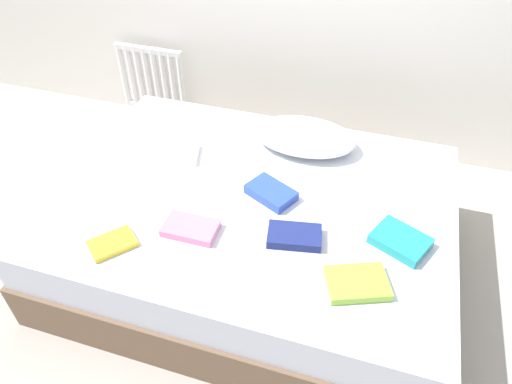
# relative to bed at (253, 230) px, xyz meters

# --- Properties ---
(ground_plane) EXTENTS (8.00, 8.00, 0.00)m
(ground_plane) POSITION_rel_bed_xyz_m (0.00, 0.00, -0.25)
(ground_plane) COLOR #9E998E
(bed) EXTENTS (2.00, 1.50, 0.50)m
(bed) POSITION_rel_bed_xyz_m (0.00, 0.00, 0.00)
(bed) COLOR brown
(bed) RESTS_ON ground
(radiator) EXTENTS (0.53, 0.04, 0.51)m
(radiator) POSITION_rel_bed_xyz_m (-1.19, 1.20, 0.10)
(radiator) COLOR white
(radiator) RESTS_ON ground
(pillow) EXTENTS (0.57, 0.35, 0.14)m
(pillow) POSITION_rel_bed_xyz_m (0.15, 0.48, 0.32)
(pillow) COLOR white
(pillow) RESTS_ON bed
(textbook_pink) EXTENTS (0.25, 0.15, 0.04)m
(textbook_pink) POSITION_rel_bed_xyz_m (-0.20, -0.32, 0.27)
(textbook_pink) COLOR pink
(textbook_pink) RESTS_ON bed
(textbook_navy) EXTENTS (0.26, 0.19, 0.04)m
(textbook_navy) POSITION_rel_bed_xyz_m (0.27, -0.23, 0.28)
(textbook_navy) COLOR navy
(textbook_navy) RESTS_ON bed
(textbook_white) EXTENTS (0.24, 0.23, 0.03)m
(textbook_white) POSITION_rel_bed_xyz_m (-0.48, 0.19, 0.27)
(textbook_white) COLOR white
(textbook_white) RESTS_ON bed
(textbook_yellow) EXTENTS (0.23, 0.24, 0.03)m
(textbook_yellow) POSITION_rel_bed_xyz_m (-0.50, -0.51, 0.27)
(textbook_yellow) COLOR yellow
(textbook_yellow) RESTS_ON bed
(textbook_teal) EXTENTS (0.29, 0.26, 0.05)m
(textbook_teal) POSITION_rel_bed_xyz_m (0.73, -0.12, 0.28)
(textbook_teal) COLOR teal
(textbook_teal) RESTS_ON bed
(textbook_blue) EXTENTS (0.28, 0.24, 0.05)m
(textbook_blue) POSITION_rel_bed_xyz_m (0.09, 0.02, 0.28)
(textbook_blue) COLOR #2847B7
(textbook_blue) RESTS_ON bed
(textbook_lime) EXTENTS (0.30, 0.26, 0.04)m
(textbook_lime) POSITION_rel_bed_xyz_m (0.57, -0.41, 0.27)
(textbook_lime) COLOR #8CC638
(textbook_lime) RESTS_ON bed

